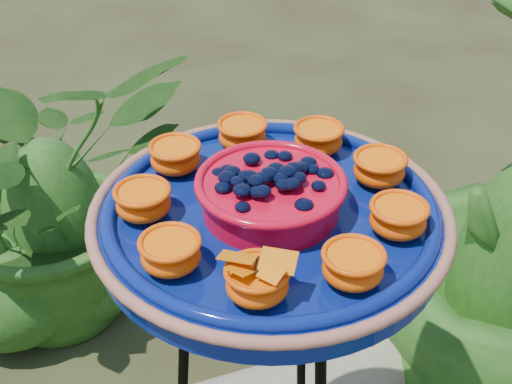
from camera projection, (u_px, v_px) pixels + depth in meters
feeder_dish at (270, 212)px, 0.95m from camera, size 0.58×0.58×0.11m
shrub_back_left at (49, 188)px, 1.94m from camera, size 0.99×0.99×0.83m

